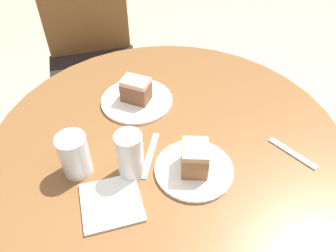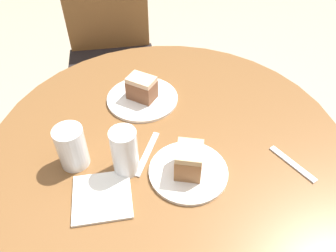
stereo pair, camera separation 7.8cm
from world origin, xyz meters
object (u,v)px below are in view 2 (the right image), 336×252
chair (111,51)px  glass_water (72,149)px  cake_slice_near (189,160)px  plate_near (188,171)px  cake_slice_far (142,88)px  glass_lemonade (125,153)px  plate_far (142,98)px

chair → glass_water: bearing=-96.4°
cake_slice_near → glass_water: bearing=156.5°
plate_near → cake_slice_far: 0.35m
chair → cake_slice_far: 0.74m
cake_slice_far → glass_water: size_ratio=0.87×
glass_lemonade → glass_water: size_ratio=1.13×
chair → glass_water: (-0.23, -0.92, 0.26)m
cake_slice_near → cake_slice_far: 0.35m
cake_slice_near → glass_lemonade: bearing=158.7°
plate_near → glass_lemonade: 0.18m
plate_near → glass_water: size_ratio=1.72×
chair → cake_slice_far: (0.01, -0.70, 0.25)m
plate_near → glass_water: 0.32m
plate_far → glass_water: 0.33m
cake_slice_far → glass_lemonade: bearing=-111.8°
cake_slice_near → cake_slice_far: size_ratio=0.96×
glass_lemonade → chair: bearing=84.3°
cake_slice_near → glass_lemonade: (-0.16, 0.06, 0.01)m
plate_far → plate_near: bearing=-82.5°
plate_near → cake_slice_near: 0.05m
plate_far → glass_lemonade: size_ratio=1.71×
cake_slice_far → glass_water: 0.33m
cake_slice_near → glass_water: (-0.29, 0.13, 0.00)m
glass_lemonade → plate_near: bearing=-21.3°
plate_far → cake_slice_far: cake_slice_far is taller
glass_lemonade → plate_far: bearing=68.2°
plate_far → cake_slice_near: (0.04, -0.34, 0.05)m
plate_near → glass_lemonade: (-0.16, 0.06, 0.06)m
plate_near → glass_water: bearing=156.5°
plate_near → cake_slice_near: (-0.00, 0.00, 0.05)m
cake_slice_near → plate_far: bearing=97.5°
chair → glass_lemonade: (-0.10, -0.98, 0.27)m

